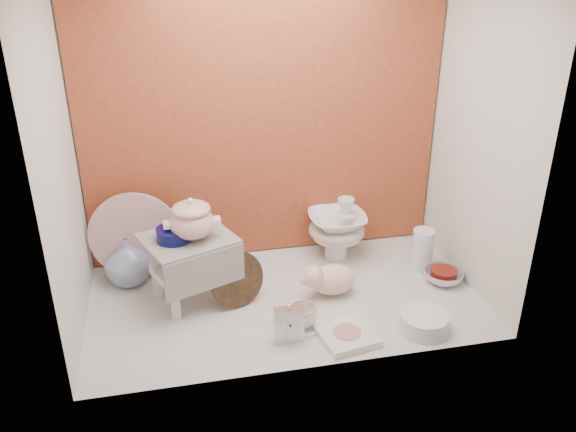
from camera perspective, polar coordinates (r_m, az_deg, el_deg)
name	(u,v)px	position (r m, az deg, el deg)	size (l,w,h in m)	color
ground	(285,299)	(2.86, -0.31, -7.81)	(1.80, 1.80, 0.00)	silver
niche_shell	(276,94)	(2.64, -1.17, 11.48)	(1.86, 1.03, 1.53)	#B24B2C
step_stool	(190,268)	(2.82, -9.24, -4.89)	(0.38, 0.33, 0.32)	silver
soup_tureen	(192,218)	(2.68, -9.08, -0.23)	(0.24, 0.24, 0.20)	white
cobalt_bowl	(174,234)	(2.71, -10.73, -1.69)	(0.16, 0.16, 0.06)	#090B47
floral_platter	(135,236)	(3.01, -14.24, -1.88)	(0.45, 0.05, 0.45)	white
blue_white_vase	(128,261)	(3.02, -14.89, -4.11)	(0.23, 0.23, 0.24)	white
lacquer_tray	(237,280)	(2.76, -4.82, -6.01)	(0.26, 0.08, 0.26)	black
mantel_clock	(289,323)	(2.55, 0.07, -10.05)	(0.13, 0.04, 0.18)	silver
plush_pig	(333,279)	(2.86, 4.26, -5.96)	(0.27, 0.19, 0.16)	beige
teacup_saucer	(303,326)	(2.67, 1.40, -10.35)	(0.17, 0.17, 0.01)	white
gold_rim_teacup	(303,316)	(2.64, 1.41, -9.41)	(0.12, 0.12, 0.10)	white
lattice_dish	(347,335)	(2.62, 5.57, -11.15)	(0.22, 0.22, 0.03)	white
dinner_plate_stack	(424,322)	(2.71, 12.74, -9.71)	(0.23, 0.23, 0.07)	white
crystal_bowl	(443,276)	(3.07, 14.47, -5.53)	(0.19, 0.19, 0.06)	silver
clear_glass_vase	(422,250)	(3.11, 12.56, -3.13)	(0.11, 0.11, 0.22)	silver
porcelain_tower	(337,228)	(3.13, 4.64, -1.13)	(0.29, 0.29, 0.34)	white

